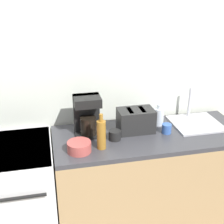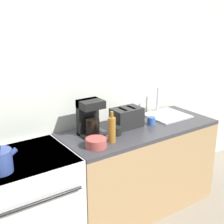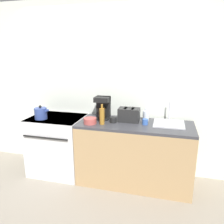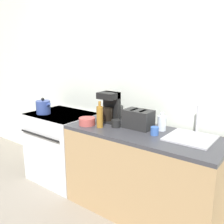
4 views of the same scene
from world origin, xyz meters
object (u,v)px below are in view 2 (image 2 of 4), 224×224
(bowl, at_px, (96,143))
(stove, at_px, (24,207))
(toaster, at_px, (127,117))
(kettle, at_px, (0,161))
(bottle_clear, at_px, (140,113))
(coffee_maker, at_px, (90,117))
(cup_blue, at_px, (151,121))
(cup_black, at_px, (116,131))
(bottle_amber, at_px, (112,129))

(bowl, bearing_deg, stove, 165.09)
(toaster, bearing_deg, kettle, -170.83)
(bowl, bearing_deg, bottle_clear, 23.26)
(coffee_maker, xyz_separation_m, bottle_clear, (0.62, 0.05, -0.09))
(toaster, height_order, cup_blue, toaster)
(kettle, relative_size, bottle_clear, 1.22)
(toaster, distance_m, cup_blue, 0.26)
(cup_blue, distance_m, cup_black, 0.44)
(stove, relative_size, bowl, 5.08)
(stove, bearing_deg, toaster, 3.95)
(stove, relative_size, coffee_maker, 2.70)
(kettle, bearing_deg, bottle_amber, -1.00)
(cup_blue, bearing_deg, toaster, 158.90)
(coffee_maker, distance_m, bowl, 0.31)
(stove, bearing_deg, cup_blue, -0.68)
(kettle, relative_size, cup_blue, 2.88)
(stove, relative_size, cup_black, 9.22)
(stove, relative_size, bottle_clear, 4.84)
(bottle_clear, bearing_deg, kettle, -169.35)
(coffee_maker, bearing_deg, bottle_amber, -75.30)
(stove, height_order, cup_blue, cup_blue)
(stove, bearing_deg, bottle_amber, -10.78)
(stove, bearing_deg, kettle, -143.42)
(coffee_maker, bearing_deg, cup_black, -35.90)
(toaster, bearing_deg, cup_blue, -21.10)
(stove, xyz_separation_m, bowl, (0.60, -0.16, 0.47))
(toaster, bearing_deg, bowl, -154.70)
(coffee_maker, height_order, bottle_amber, coffee_maker)
(bottle_clear, bearing_deg, cup_blue, -86.93)
(toaster, relative_size, bottle_clear, 1.59)
(toaster, xyz_separation_m, bottle_amber, (-0.33, -0.22, 0.02))
(bottle_clear, bearing_deg, stove, -173.44)
(kettle, xyz_separation_m, coffee_maker, (0.87, 0.23, 0.09))
(cup_black, bearing_deg, bottle_clear, 23.43)
(cup_black, distance_m, bowl, 0.32)
(toaster, xyz_separation_m, coffee_maker, (-0.39, 0.03, 0.08))
(cup_blue, bearing_deg, kettle, -175.69)
(stove, relative_size, bottle_amber, 3.23)
(coffee_maker, relative_size, bottle_clear, 1.79)
(bottle_amber, bearing_deg, stove, 169.22)
(stove, xyz_separation_m, toaster, (1.09, 0.08, 0.53))
(toaster, distance_m, bowl, 0.55)
(bottle_clear, bearing_deg, bottle_amber, -151.86)
(toaster, distance_m, bottle_clear, 0.24)
(bottle_clear, height_order, bowl, bottle_clear)
(bowl, bearing_deg, kettle, 177.78)
(kettle, distance_m, toaster, 1.28)
(bottle_clear, relative_size, bowl, 1.05)
(toaster, distance_m, cup_black, 0.24)
(bottle_clear, relative_size, cup_blue, 2.36)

